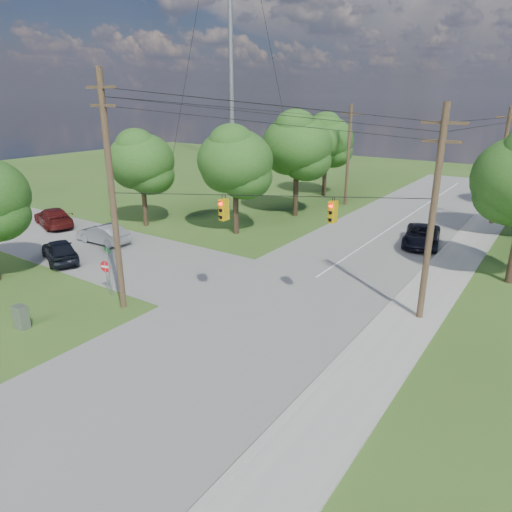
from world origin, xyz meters
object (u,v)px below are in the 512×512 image
Objects in this scene: do_not_enter_sign at (106,270)px; car_cross_silver at (103,234)px; pole_north_e at (501,166)px; pole_sw at (112,192)px; control_cabinet at (21,317)px; car_main_north at (422,236)px; pole_ne at (433,214)px; car_cross_far at (53,217)px; car_cross_dark at (60,250)px; pole_north_w at (348,155)px.

car_cross_silver is at bearing 130.95° from do_not_enter_sign.
car_cross_silver is (-23.59, -23.01, -4.35)m from pole_north_e.
pole_sw is 7.47m from control_cabinet.
car_main_north is 27.25m from control_cabinet.
pole_ne is 5.19× the size of do_not_enter_sign.
pole_sw is at bearing -28.80° from do_not_enter_sign.
car_cross_silver is at bearing 146.86° from pole_sw.
pole_ne is 24.08m from car_cross_silver.
control_cabinet is at bearing -116.20° from pole_sw.
pole_north_e is 1.81× the size of car_cross_far.
car_cross_dark reaches higher than car_cross_silver.
pole_ne is at bearing 11.85° from do_not_enter_sign.
car_cross_far is at bearing 157.57° from pole_sw.
pole_ne is at bearing 32.92° from control_cabinet.
car_cross_dark is 7.37m from do_not_enter_sign.
control_cabinet is (-15.66, -12.00, -4.88)m from pole_ne.
car_main_north is at bearing -42.63° from pole_north_w.
do_not_enter_sign is at bearing -133.50° from car_main_north.
control_cabinet is (-1.76, -34.00, -4.54)m from pole_north_w.
pole_ne is 26.03m from pole_north_w.
pole_ne is 1.05× the size of pole_north_e.
pole_sw reaches higher than pole_ne.
do_not_enter_sign is at bearing 50.94° from car_cross_silver.
pole_north_w is 25.35m from car_cross_silver.
pole_ne is 1.94× the size of car_main_north.
car_cross_dark is (-8.77, -27.30, -4.31)m from pole_north_w.
pole_ne is 8.89× the size of control_cabinet.
pole_sw is 2.61× the size of car_cross_dark.
pole_north_w is at bearing 160.26° from car_cross_far.
pole_north_e reaches higher than car_cross_silver.
car_main_north is (27.83, 12.62, -0.05)m from car_cross_far.
pole_sw is 1.20× the size of pole_north_w.
pole_north_w is 34.35m from control_cabinet.
pole_north_e reaches higher than control_cabinet.
car_cross_dark is 1.02× the size of car_cross_silver.
pole_sw reaches higher than car_cross_dark.
pole_sw is 19.92m from car_cross_far.
pole_ne is 1.05× the size of pole_north_w.
pole_sw reaches higher than control_cabinet.
car_main_north is 4.58× the size of control_cabinet.
pole_north_w is (-13.90, 0.00, 0.00)m from pole_north_e.
car_cross_dark is at bearing -107.80° from pole_north_w.
car_cross_silver is 0.83× the size of car_main_north.
car_cross_far is 19.48m from control_cabinet.
car_cross_dark is 9.69m from control_cabinet.
pole_sw reaches higher than pole_north_e.
do_not_enter_sign is at bearing -155.73° from pole_ne.
do_not_enter_sign is at bearing 83.95° from control_cabinet.
control_cabinet is at bearing -92.97° from pole_north_w.
car_cross_far reaches higher than car_cross_silver.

